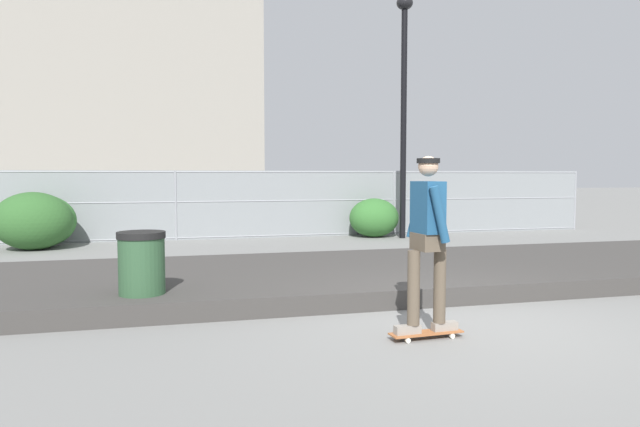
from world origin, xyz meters
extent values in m
plane|color=slate|center=(0.00, 0.00, 0.00)|extent=(120.00, 120.00, 0.00)
cube|color=#3D3A38|center=(0.00, 2.75, 0.13)|extent=(15.36, 3.91, 0.25)
cube|color=#9E5B33|center=(-0.56, -0.44, 0.06)|extent=(0.81, 0.25, 0.02)
cylinder|color=silver|center=(-0.31, -0.33, 0.03)|extent=(0.06, 0.03, 0.05)
cylinder|color=silver|center=(-0.29, -0.51, 0.03)|extent=(0.06, 0.03, 0.05)
cylinder|color=silver|center=(-0.82, -0.37, 0.03)|extent=(0.06, 0.03, 0.05)
cylinder|color=silver|center=(-0.81, -0.55, 0.03)|extent=(0.06, 0.03, 0.05)
cube|color=#99999E|center=(-0.30, -0.42, 0.05)|extent=(0.06, 0.14, 0.01)
cube|color=#99999E|center=(-0.82, -0.46, 0.05)|extent=(0.06, 0.14, 0.01)
cube|color=gray|center=(-0.34, -0.43, 0.12)|extent=(0.29, 0.12, 0.09)
cube|color=gray|center=(-0.78, -0.46, 0.12)|extent=(0.29, 0.12, 0.09)
cylinder|color=brown|center=(-0.40, -0.43, 0.55)|extent=(0.13, 0.13, 0.78)
cylinder|color=brown|center=(-0.71, -0.45, 0.55)|extent=(0.13, 0.13, 0.78)
cube|color=brown|center=(-0.56, -0.44, 1.03)|extent=(0.26, 0.36, 0.18)
cube|color=navy|center=(-0.56, -0.44, 1.39)|extent=(0.25, 0.39, 0.54)
cylinder|color=navy|center=(-0.58, -0.20, 1.33)|extent=(0.24, 0.11, 0.58)
cylinder|color=navy|center=(-0.54, -0.69, 1.33)|extent=(0.24, 0.11, 0.58)
sphere|color=tan|center=(-0.56, -0.44, 1.82)|extent=(0.21, 0.21, 0.21)
cylinder|color=black|center=(-0.56, -0.44, 1.88)|extent=(0.24, 0.24, 0.05)
cylinder|color=gray|center=(-3.08, 9.59, 0.93)|extent=(0.06, 0.06, 1.85)
cylinder|color=gray|center=(3.08, 9.59, 0.93)|extent=(0.06, 0.06, 1.85)
cylinder|color=gray|center=(9.24, 9.59, 0.93)|extent=(0.06, 0.06, 1.85)
cylinder|color=gray|center=(0.00, 9.59, 1.81)|extent=(18.48, 0.04, 0.04)
cylinder|color=gray|center=(0.00, 9.59, 1.02)|extent=(18.48, 0.04, 0.04)
cylinder|color=gray|center=(0.00, 9.59, 0.06)|extent=(18.48, 0.04, 0.04)
cube|color=gray|center=(0.00, 9.59, 0.93)|extent=(18.48, 0.01, 1.85)
cylinder|color=black|center=(2.94, 8.60, 3.07)|extent=(0.16, 0.16, 6.14)
ellipsoid|color=black|center=(2.94, 8.60, 6.32)|extent=(0.44, 0.44, 0.36)
cube|color=black|center=(-2.09, 13.55, 0.67)|extent=(4.55, 2.21, 0.70)
cube|color=#23282D|center=(-2.29, 13.57, 1.34)|extent=(2.34, 1.80, 0.64)
cylinder|color=black|center=(-0.65, 14.27, 0.32)|extent=(0.66, 0.30, 0.64)
cylinder|color=black|center=(-0.81, 12.57, 0.32)|extent=(0.66, 0.30, 0.64)
cylinder|color=black|center=(-3.36, 14.53, 0.32)|extent=(0.66, 0.30, 0.64)
cylinder|color=black|center=(-3.53, 12.83, 0.32)|extent=(0.66, 0.30, 0.64)
cube|color=silver|center=(4.47, 13.11, 0.67)|extent=(4.48, 2.00, 0.70)
cube|color=#23282D|center=(4.27, 13.12, 1.34)|extent=(2.27, 1.70, 0.64)
cylinder|color=black|center=(5.87, 13.91, 0.32)|extent=(0.65, 0.27, 0.64)
cylinder|color=black|center=(5.79, 12.20, 0.32)|extent=(0.65, 0.27, 0.64)
cylinder|color=black|center=(3.14, 14.03, 0.32)|extent=(0.65, 0.27, 0.64)
cylinder|color=black|center=(3.07, 12.32, 0.32)|extent=(0.65, 0.27, 0.64)
cube|color=gray|center=(-9.70, 41.26, 12.57)|extent=(25.40, 15.81, 25.14)
ellipsoid|color=#2D5B28|center=(-6.28, 8.41, 0.67)|extent=(1.73, 1.42, 1.34)
ellipsoid|color=#336B2D|center=(-6.23, 8.83, 0.64)|extent=(1.65, 1.35, 1.27)
ellipsoid|color=#336B2D|center=(2.26, 9.01, 0.54)|extent=(1.40, 1.14, 1.08)
cylinder|color=#2D5133|center=(-3.52, 1.42, 0.47)|extent=(0.56, 0.56, 0.95)
cylinder|color=black|center=(-3.52, 1.42, 0.99)|extent=(0.59, 0.59, 0.08)
camera|label=1|loc=(-3.12, -5.89, 1.73)|focal=31.95mm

